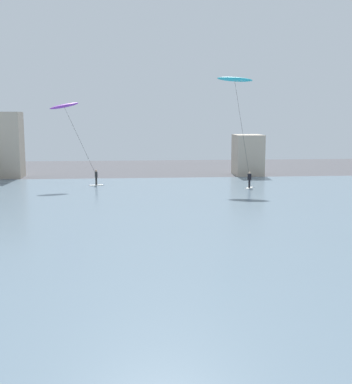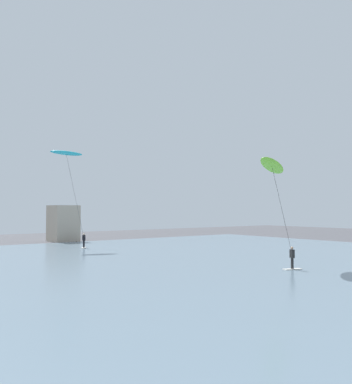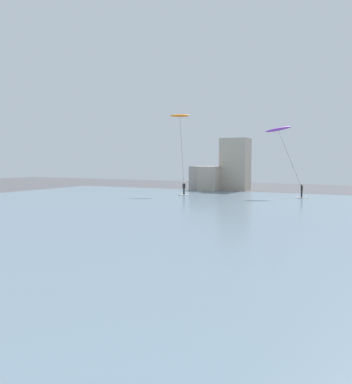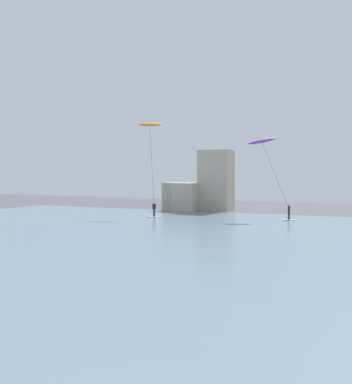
% 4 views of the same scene
% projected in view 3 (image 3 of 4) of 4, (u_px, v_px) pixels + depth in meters
% --- Properties ---
extents(water_bay, '(84.00, 52.00, 0.10)m').
position_uv_depth(water_bay, '(318.00, 225.00, 28.00)').
color(water_bay, slate).
rests_on(water_bay, ground).
extents(far_shore_buildings, '(36.94, 5.71, 7.71)m').
position_uv_depth(far_shore_buildings, '(284.00, 172.00, 56.72)').
color(far_shore_buildings, '#A89E93').
rests_on(far_shore_buildings, ground).
extents(kitesurfer_purple, '(5.54, 2.81, 8.70)m').
position_uv_depth(kitesurfer_purple, '(281.00, 135.00, 49.72)').
color(kitesurfer_purple, silver).
rests_on(kitesurfer_purple, water_bay).
extents(kitesurfer_orange, '(3.93, 3.57, 10.49)m').
position_uv_depth(kitesurfer_orange, '(180.00, 125.00, 53.48)').
color(kitesurfer_orange, silver).
rests_on(kitesurfer_orange, water_bay).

